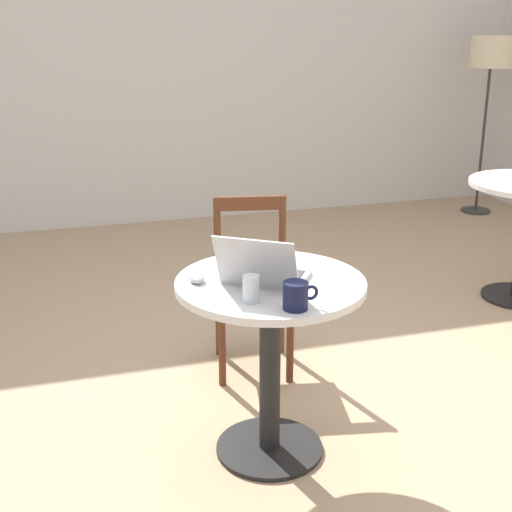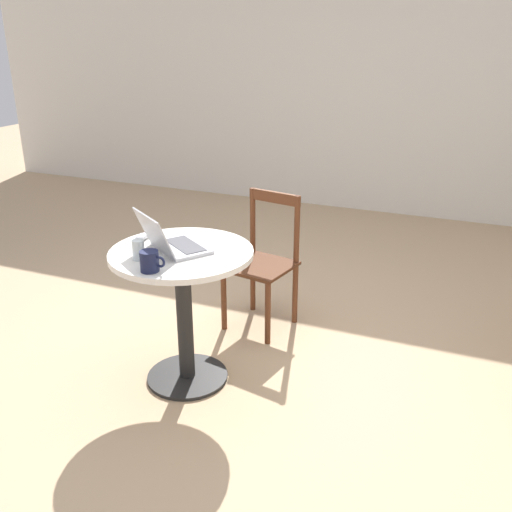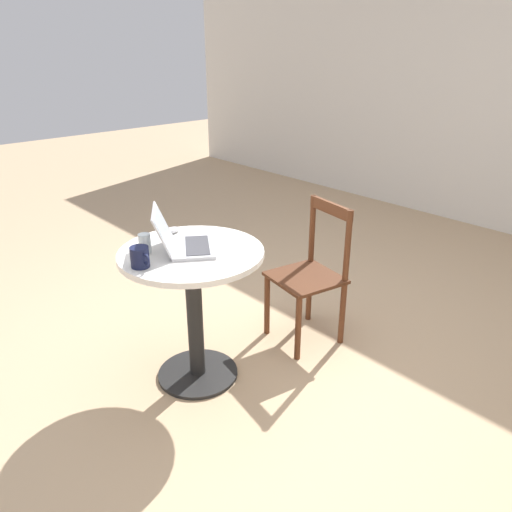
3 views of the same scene
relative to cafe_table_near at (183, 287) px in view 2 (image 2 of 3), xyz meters
name	(u,v)px [view 2 (image 2 of 3)]	position (x,y,z in m)	size (l,w,h in m)	color
ground_plane	(245,354)	(0.19, 0.35, -0.56)	(16.00, 16.00, 0.00)	tan
wall_back	(374,79)	(0.19, 3.58, 0.79)	(9.40, 0.06, 2.70)	silver
cafe_table_near	(183,287)	(0.00, 0.00, 0.00)	(0.74, 0.74, 0.76)	black
chair_near_back	(264,263)	(0.15, 0.76, -0.13)	(0.45, 0.45, 0.86)	#562D19
laptop	(173,242)	(-0.03, -0.02, 0.25)	(0.42, 0.42, 0.22)	#B7B7BC
mouse	(142,236)	(-0.27, 0.07, 0.22)	(0.06, 0.10, 0.03)	#B7B7BC
mug	(150,261)	(0.00, -0.29, 0.25)	(0.13, 0.09, 0.10)	#141938
drinking_glass	(138,250)	(-0.13, -0.18, 0.25)	(0.06, 0.06, 0.10)	silver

